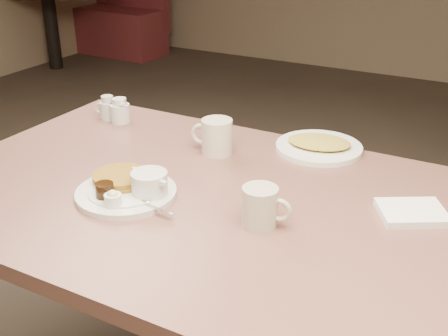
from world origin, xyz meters
The scene contains 9 objects.
diner_table centered at (0.00, 0.00, 0.58)m, with size 1.50×0.90×0.75m.
main_plate centered at (-0.20, -0.10, 0.77)m, with size 0.32×0.30×0.07m.
coffee_mug_near centered at (0.14, -0.07, 0.80)m, with size 0.12×0.09×0.09m.
napkin centered at (0.43, 0.13, 0.76)m, with size 0.18×0.17×0.02m.
coffee_mug_far centered at (-0.14, 0.23, 0.80)m, with size 0.13×0.10×0.10m.
creamer_left centered at (-0.59, 0.30, 0.79)m, with size 0.08×0.06×0.08m.
creamer_right centered at (-0.54, 0.30, 0.79)m, with size 0.08×0.08×0.08m.
hash_plate centered at (0.11, 0.39, 0.76)m, with size 0.28×0.28×0.04m.
booth_back_left centered at (-3.25, 3.48, 0.41)m, with size 1.25×1.45×1.12m.
Camera 1 is at (0.58, -1.05, 1.39)m, focal length 45.29 mm.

